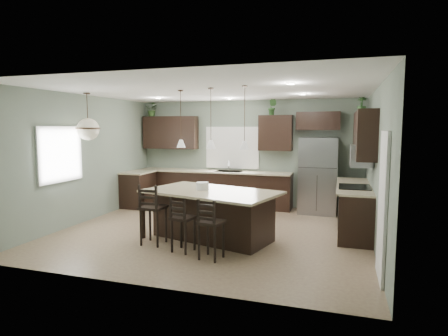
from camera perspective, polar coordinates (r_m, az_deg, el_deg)
ground at (r=7.66m, az=-1.64°, el=-9.63°), size 6.00×6.00×0.00m
pantry_door at (r=5.54m, az=23.01°, el=-5.37°), size 0.04×0.82×2.04m
window_back at (r=10.11m, az=1.27°, el=3.13°), size 1.35×0.02×1.00m
window_left at (r=8.21m, az=-23.73°, el=1.92°), size 0.02×1.10×1.00m
left_return_cabs at (r=10.19m, az=-12.96°, el=-3.23°), size 0.60×0.90×0.90m
left_return_countertop at (r=10.12m, az=-12.92°, el=-0.61°), size 0.66×0.96×0.04m
back_lower_cabs at (r=10.09m, az=-1.66°, el=-3.16°), size 4.20×0.60×0.90m
back_countertop at (r=10.01m, az=-1.70°, el=-0.52°), size 4.20×0.66×0.04m
sink_inset at (r=9.87m, az=0.77°, el=-0.53°), size 0.70×0.45×0.01m
faucet at (r=9.83m, az=0.72°, el=0.29°), size 0.02×0.02×0.28m
back_upper_left at (r=10.58m, az=-8.15°, el=5.37°), size 1.55×0.34×0.90m
back_upper_right at (r=9.68m, az=7.88°, el=5.31°), size 0.85×0.34×0.90m
fridge_header at (r=9.56m, az=14.17°, el=6.97°), size 1.05×0.34×0.45m
right_lower_cabs at (r=8.01m, az=19.22°, el=-5.95°), size 0.60×2.35×0.90m
right_countertop at (r=7.93m, az=19.20°, el=-2.62°), size 0.66×2.35×0.04m
cooktop at (r=7.65m, az=19.26°, el=-2.74°), size 0.58×0.75×0.02m
wall_oven_front at (r=7.74m, az=17.01°, el=-6.30°), size 0.01×0.72×0.60m
right_upper_cabs at (r=7.85m, az=20.56°, el=4.80°), size 0.34×2.35×0.90m
microwave at (r=7.59m, az=20.18°, el=1.76°), size 0.40×0.75×0.40m
refrigerator at (r=9.39m, az=14.15°, el=-1.12°), size 0.90×0.74×1.85m
kitchen_island at (r=7.01m, az=-1.96°, el=-7.20°), size 2.70×1.97×0.92m
serving_dish at (r=7.02m, az=-3.32°, el=-2.76°), size 0.24×0.24×0.14m
bar_stool_left at (r=6.83m, az=-10.72°, el=-6.92°), size 0.41×0.41×1.10m
bar_stool_center at (r=6.37m, az=-6.25°, el=-8.47°), size 0.41×0.41×0.95m
bar_stool_right at (r=5.99m, az=-1.95°, el=-9.25°), size 0.42×0.42×0.98m
pendant_left at (r=7.24m, az=-6.61°, el=7.44°), size 0.17×0.17×1.10m
pendant_center at (r=6.82m, az=-2.01°, el=7.57°), size 0.17×0.17×1.10m
pendant_right at (r=6.45m, az=3.15°, el=7.65°), size 0.17×0.17×1.10m
chandelier at (r=8.27m, az=-20.07°, el=7.37°), size 0.49×0.49×0.98m
plant_back_left at (r=10.81m, az=-10.88°, el=8.73°), size 0.36×0.31×0.38m
plant_back_right at (r=9.68m, az=7.37°, el=9.17°), size 0.26×0.24×0.40m
plant_right_wall at (r=8.63m, az=20.24°, el=9.03°), size 0.23×0.23×0.34m
room_shell at (r=7.38m, az=-1.68°, el=3.18°), size 6.00×6.00×6.00m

